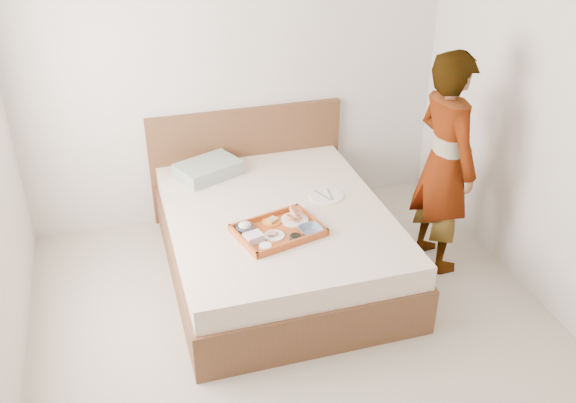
{
  "coord_description": "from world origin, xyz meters",
  "views": [
    {
      "loc": [
        -1.0,
        -2.82,
        2.88
      ],
      "look_at": [
        0.11,
        0.9,
        0.65
      ],
      "focal_mm": 39.49,
      "sensor_mm": 36.0,
      "label": 1
    }
  ],
  "objects_px": {
    "bed": "(278,241)",
    "person": "(445,163)",
    "tray": "(278,230)",
    "dinner_plate": "(326,196)"
  },
  "relations": [
    {
      "from": "bed",
      "to": "dinner_plate",
      "type": "height_order",
      "value": "dinner_plate"
    },
    {
      "from": "bed",
      "to": "person",
      "type": "relative_size",
      "value": 1.19
    },
    {
      "from": "bed",
      "to": "person",
      "type": "height_order",
      "value": "person"
    },
    {
      "from": "tray",
      "to": "bed",
      "type": "bearing_deg",
      "value": 60.72
    },
    {
      "from": "bed",
      "to": "tray",
      "type": "xyz_separation_m",
      "value": [
        -0.08,
        -0.3,
        0.29
      ]
    },
    {
      "from": "tray",
      "to": "dinner_plate",
      "type": "xyz_separation_m",
      "value": [
        0.49,
        0.39,
        -0.02
      ]
    },
    {
      "from": "person",
      "to": "dinner_plate",
      "type": "bearing_deg",
      "value": 63.52
    },
    {
      "from": "dinner_plate",
      "to": "person",
      "type": "distance_m",
      "value": 0.9
    },
    {
      "from": "tray",
      "to": "dinner_plate",
      "type": "distance_m",
      "value": 0.63
    },
    {
      "from": "bed",
      "to": "tray",
      "type": "distance_m",
      "value": 0.42
    }
  ]
}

